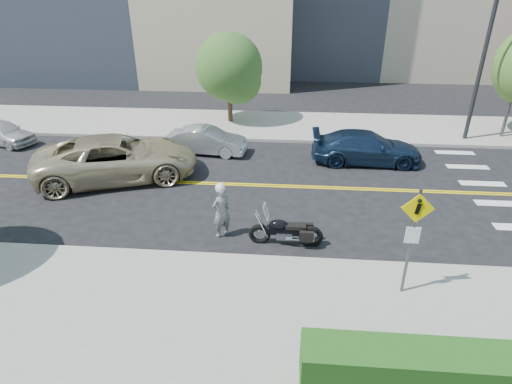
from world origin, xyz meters
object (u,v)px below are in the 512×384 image
object	(u,v)px
motorcycle	(286,225)
parked_car_white	(3,132)
parked_car_silver	(207,141)
pedestrian_sign	(413,233)
suv	(117,158)
parked_car_blue	(366,147)
motorcyclist	(221,210)

from	to	relation	value
motorcycle	parked_car_white	size ratio (longest dim) A/B	0.64
motorcycle	parked_car_silver	world-z (taller)	motorcycle
parked_car_silver	pedestrian_sign	bearing A→B (deg)	-137.76
motorcycle	suv	size ratio (longest dim) A/B	0.35
parked_car_silver	parked_car_blue	size ratio (longest dim) A/B	0.77
pedestrian_sign	parked_car_white	xyz separation A→B (m)	(-17.32, 10.04, -1.37)
pedestrian_sign	motorcyclist	bearing A→B (deg)	153.98
suv	parked_car_silver	size ratio (longest dim) A/B	1.72
motorcycle	suv	world-z (taller)	suv
pedestrian_sign	motorcycle	world-z (taller)	pedestrian_sign
pedestrian_sign	suv	xyz separation A→B (m)	(-10.09, 6.52, -1.07)
parked_car_white	parked_car_blue	xyz separation A→B (m)	(17.66, -0.93, 0.11)
suv	parked_car_white	xyz separation A→B (m)	(-7.23, 3.52, -0.30)
pedestrian_sign	motorcyclist	distance (m)	5.83
suv	parked_car_silver	xyz separation A→B (m)	(3.12, 3.11, -0.28)
motorcyclist	suv	xyz separation A→B (m)	(-4.93, 4.00, -0.05)
suv	pedestrian_sign	bearing A→B (deg)	-142.87
motorcyclist	parked_car_silver	xyz separation A→B (m)	(-1.82, 7.11, -0.32)
parked_car_silver	suv	bearing A→B (deg)	141.27
pedestrian_sign	parked_car_blue	world-z (taller)	pedestrian_sign
parked_car_white	parked_car_blue	size ratio (longest dim) A/B	0.72
motorcyclist	parked_car_white	xyz separation A→B (m)	(-12.17, 7.53, -0.35)
motorcyclist	suv	size ratio (longest dim) A/B	0.29
pedestrian_sign	parked_car_silver	xyz separation A→B (m)	(-6.97, 9.63, -1.34)
motorcyclist	motorcycle	world-z (taller)	motorcyclist
parked_car_blue	suv	bearing A→B (deg)	103.93
parked_car_white	motorcycle	bearing A→B (deg)	-98.72
motorcycle	parked_car_white	bearing A→B (deg)	151.99
suv	parked_car_blue	world-z (taller)	suv
suv	parked_car_white	size ratio (longest dim) A/B	1.85
motorcycle	parked_car_silver	distance (m)	8.39
suv	parked_car_blue	size ratio (longest dim) A/B	1.33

